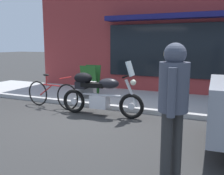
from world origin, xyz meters
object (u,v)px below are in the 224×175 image
(parked_bicycle, at_px, (52,94))
(sandwich_board_sign, at_px, (91,80))
(pedestrian_walking, at_px, (173,95))
(touring_motorcycle, at_px, (97,92))

(parked_bicycle, xyz_separation_m, sandwich_board_sign, (0.43, 1.47, 0.22))
(sandwich_board_sign, bearing_deg, parked_bicycle, -106.43)
(parked_bicycle, bearing_deg, pedestrian_walking, -33.37)
(touring_motorcycle, bearing_deg, sandwich_board_sign, 123.76)
(pedestrian_walking, bearing_deg, sandwich_board_sign, 130.52)
(sandwich_board_sign, bearing_deg, touring_motorcycle, -56.24)
(touring_motorcycle, height_order, sandwich_board_sign, touring_motorcycle)
(parked_bicycle, height_order, sandwich_board_sign, sandwich_board_sign)
(touring_motorcycle, relative_size, sandwich_board_sign, 2.23)
(touring_motorcycle, distance_m, sandwich_board_sign, 1.94)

